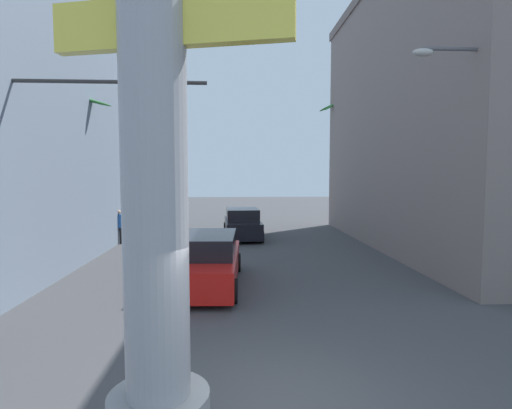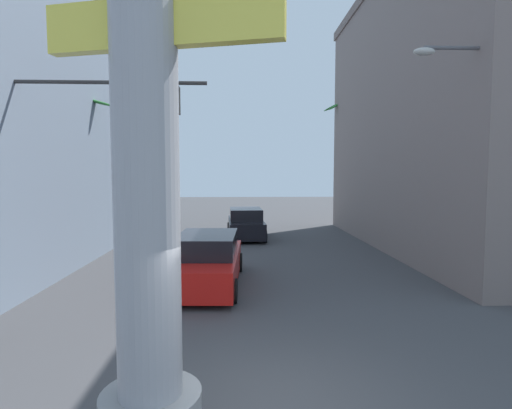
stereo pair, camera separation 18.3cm
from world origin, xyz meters
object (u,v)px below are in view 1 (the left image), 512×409
car_lead (206,261)px  car_far (242,224)px  neon_sign_pole (153,62)px  palm_tree_mid_left (69,149)px  palm_tree_near_right (502,93)px  palm_tree_far_right (343,149)px  traffic_light_mast (60,144)px  pedestrian_far_left (119,224)px  street_lamp (493,144)px  pedestrian_mid_right (443,247)px

car_lead → car_far: 9.10m
neon_sign_pole → car_lead: neon_sign_pole is taller
palm_tree_mid_left → palm_tree_near_right: size_ratio=0.72×
neon_sign_pole → palm_tree_near_right: bearing=35.7°
car_far → palm_tree_far_right: size_ratio=0.55×
traffic_light_mast → pedestrian_far_left: bearing=97.0°
neon_sign_pole → car_far: (1.37, 16.25, -3.88)m
street_lamp → palm_tree_near_right: palm_tree_near_right is taller
palm_tree_far_right → palm_tree_near_right: (0.16, -15.21, 0.57)m
palm_tree_mid_left → palm_tree_near_right: bearing=-22.2°
car_lead → pedestrian_mid_right: (7.75, 0.74, 0.22)m
pedestrian_mid_right → street_lamp: bearing=-90.4°
pedestrian_far_left → pedestrian_mid_right: bearing=-28.6°
car_lead → palm_tree_near_right: palm_tree_near_right is taller
neon_sign_pole → street_lamp: (7.81, 5.60, -0.47)m
palm_tree_mid_left → palm_tree_far_right: 16.63m
neon_sign_pole → palm_tree_mid_left: bearing=115.8°
street_lamp → pedestrian_far_left: 15.77m
car_lead → palm_tree_mid_left: size_ratio=0.75×
car_lead → car_far: size_ratio=1.08×
car_far → palm_tree_mid_left: palm_tree_mid_left is taller
palm_tree_mid_left → palm_tree_far_right: (13.55, 9.61, 0.65)m
palm_tree_mid_left → traffic_light_mast: bearing=-70.3°
car_far → palm_tree_near_right: (6.80, -10.38, 4.81)m
neon_sign_pole → palm_tree_mid_left: 12.73m
car_lead → pedestrian_mid_right: bearing=5.4°
palm_tree_mid_left → pedestrian_mid_right: size_ratio=4.00×
palm_tree_mid_left → palm_tree_near_right: (13.71, -5.60, 1.22)m
neon_sign_pole → car_far: bearing=85.2°
palm_tree_near_right → car_lead: bearing=170.4°
palm_tree_near_right → pedestrian_mid_right: bearing=99.2°
pedestrian_mid_right → neon_sign_pole: bearing=-134.5°
car_lead → palm_tree_mid_left: (-5.62, 4.22, 3.59)m
street_lamp → palm_tree_mid_left: bearing=156.3°
car_lead → pedestrian_far_left: bearing=122.0°
palm_tree_far_right → pedestrian_mid_right: bearing=-90.8°
palm_tree_near_right → palm_tree_mid_left: bearing=157.8°
palm_tree_near_right → pedestrian_far_left: 16.25m
palm_tree_far_right → palm_tree_near_right: 15.22m
traffic_light_mast → palm_tree_near_right: bearing=0.1°
pedestrian_far_left → car_far: bearing=13.9°
palm_tree_mid_left → pedestrian_mid_right: 14.22m
neon_sign_pole → palm_tree_far_right: 22.55m
palm_tree_near_right → pedestrian_mid_right: (-0.34, 2.11, -4.59)m
palm_tree_near_right → pedestrian_far_left: size_ratio=5.59×
car_far → palm_tree_mid_left: bearing=-145.3°
car_lead → pedestrian_far_left: size_ratio=2.99×
street_lamp → palm_tree_far_right: 15.49m
car_lead → pedestrian_mid_right: 7.78m
car_lead → pedestrian_far_left: 8.88m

